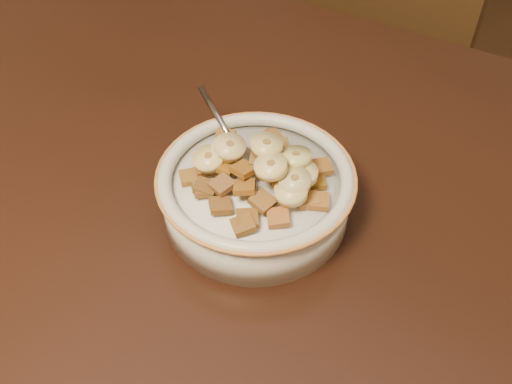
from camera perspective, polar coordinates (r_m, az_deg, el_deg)
The scene contains 45 objects.
table at distance 0.67m, azimuth -13.45°, elevation 0.76°, with size 1.40×0.90×0.04m, color black.
chair at distance 1.21m, azimuth 8.19°, elevation 8.46°, with size 0.41×0.41×0.92m, color #3D2814.
cereal_bowl at distance 0.58m, azimuth 0.00°, elevation -0.52°, with size 0.19×0.19×0.05m, color silver.
milk at distance 0.56m, azimuth 0.00°, elevation 1.07°, with size 0.16×0.16×0.00m, color silver.
spoon at distance 0.58m, azimuth -1.33°, elevation 3.28°, with size 0.03×0.05×0.01m, color gray.
cereal_square_0 at distance 0.56m, azimuth -6.58°, elevation 1.51°, with size 0.02×0.02×0.01m, color brown.
cereal_square_1 at distance 0.59m, azimuth 1.67°, elevation 5.37°, with size 0.02×0.02×0.01m, color brown.
cereal_square_2 at distance 0.52m, azimuth 0.67°, elevation -0.94°, with size 0.02×0.02×0.01m, color brown.
cereal_square_3 at distance 0.57m, azimuth 3.95°, elevation 3.10°, with size 0.02×0.02×0.01m, color brown.
cereal_square_4 at distance 0.56m, azimuth -4.97°, elevation 2.53°, with size 0.02×0.02×0.01m, color brown.
cereal_square_5 at distance 0.56m, azimuth 4.96°, elevation 1.90°, with size 0.02×0.02×0.01m, color #916122.
cereal_square_6 at distance 0.54m, azimuth -5.07°, elevation 0.48°, with size 0.02×0.02×0.01m, color brown.
cereal_square_7 at distance 0.57m, azimuth -2.91°, elevation 4.01°, with size 0.02×0.02×0.01m, color brown.
cereal_square_8 at distance 0.55m, azimuth -3.13°, elevation 2.57°, with size 0.02×0.02×0.01m, color #8F5B17.
cereal_square_9 at distance 0.60m, azimuth -3.10°, elevation 5.49°, with size 0.02×0.02×0.01m, color brown.
cereal_square_10 at distance 0.57m, azimuth -3.99°, elevation 3.43°, with size 0.02×0.02×0.01m, color olive.
cereal_square_11 at distance 0.58m, azimuth -3.02°, elevation 4.63°, with size 0.02×0.02×0.01m, color #90571D.
cereal_square_12 at distance 0.52m, azimuth 2.24°, elevation -2.56°, with size 0.02×0.02×0.01m, color #975A30.
cereal_square_13 at distance 0.53m, azimuth -1.16°, elevation 0.49°, with size 0.02×0.02×0.01m, color brown.
cereal_square_14 at distance 0.58m, azimuth 2.31°, elevation 4.57°, with size 0.02×0.02×0.01m, color brown.
cereal_square_15 at distance 0.52m, azimuth -0.88°, elevation -2.65°, with size 0.02×0.02×0.01m, color brown.
cereal_square_16 at distance 0.54m, azimuth -1.22°, elevation 2.29°, with size 0.02×0.02×0.01m, color #8F5817.
cereal_square_17 at distance 0.55m, azimuth 5.94°, elevation 1.07°, with size 0.02×0.02×0.01m, color brown.
cereal_square_18 at distance 0.55m, azimuth 0.44°, elevation 3.40°, with size 0.02×0.02×0.01m, color brown.
cereal_square_19 at distance 0.54m, azimuth 2.34°, elevation 1.51°, with size 0.02×0.02×0.01m, color brown.
cereal_square_20 at distance 0.60m, azimuth 1.03°, elevation 5.24°, with size 0.02×0.02×0.01m, color brown.
cereal_square_21 at distance 0.54m, azimuth 5.23°, elevation -0.79°, with size 0.02×0.02×0.01m, color olive.
cereal_square_22 at distance 0.54m, azimuth -5.27°, elevation 0.26°, with size 0.02×0.02×0.01m, color brown.
cereal_square_23 at distance 0.54m, azimuth -3.39°, elevation 0.74°, with size 0.02×0.02×0.01m, color brown.
cereal_square_24 at distance 0.51m, azimuth -1.28°, elevation -3.30°, with size 0.02×0.02×0.01m, color brown.
cereal_square_25 at distance 0.55m, azimuth 1.24°, elevation 3.60°, with size 0.02×0.02×0.01m, color brown.
cereal_square_26 at distance 0.56m, azimuth 3.87°, elevation 2.37°, with size 0.02×0.02×0.01m, color #975E23.
cereal_square_27 at distance 0.54m, azimuth 6.26°, elevation -0.88°, with size 0.02×0.02×0.01m, color #98631F.
cereal_square_28 at distance 0.57m, azimuth 1.22°, elevation 4.46°, with size 0.02×0.02×0.01m, color brown.
cereal_square_29 at distance 0.53m, azimuth -3.57°, elevation -1.36°, with size 0.02×0.02×0.01m, color brown.
cereal_square_30 at distance 0.56m, azimuth 6.49°, elevation 2.50°, with size 0.02×0.02×0.01m, color brown.
banana_slice_0 at distance 0.52m, azimuth 3.51°, elevation 0.03°, with size 0.03×0.03×0.01m, color tan.
banana_slice_1 at distance 0.55m, azimuth -2.60°, elevation 4.49°, with size 0.03×0.03×0.01m, color #CDBE86.
banana_slice_2 at distance 0.52m, azimuth 1.49°, elevation 2.54°, with size 0.03×0.03×0.01m, color #E2CF7E.
banana_slice_3 at distance 0.56m, azimuth -2.97°, elevation 4.33°, with size 0.03×0.03×0.01m, color #FEE488.
banana_slice_4 at distance 0.53m, azimuth 3.88°, elevation 1.09°, with size 0.03×0.03×0.01m, color #CFC785.
banana_slice_5 at distance 0.54m, azimuth 4.00°, elevation 3.47°, with size 0.03×0.03×0.01m, color #CDC472.
banana_slice_6 at distance 0.56m, azimuth -4.76°, elevation 3.30°, with size 0.03×0.03×0.01m, color #FDDF80.
banana_slice_7 at distance 0.54m, azimuth 4.58°, elevation 1.88°, with size 0.03×0.03×0.01m, color #FEDA82.
banana_slice_8 at distance 0.54m, azimuth 1.07°, elevation 4.67°, with size 0.03×0.03×0.01m, color #C7BF76.
Camera 1 is at (0.36, -0.32, 1.19)m, focal length 40.00 mm.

